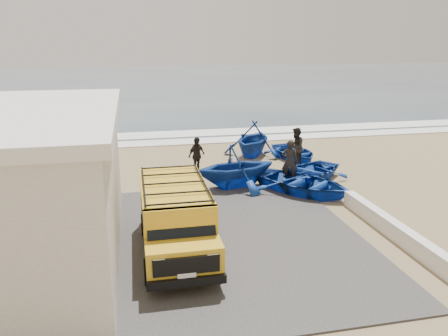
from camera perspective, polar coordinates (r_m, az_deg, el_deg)
ground at (r=15.82m, az=-0.49°, el=-6.12°), size 160.00×160.00×0.00m
slab at (r=13.75m, az=-7.09°, el=-9.74°), size 12.00×10.00×0.05m
ocean at (r=70.66m, az=-9.83°, el=11.09°), size 180.00×88.00×0.01m
surf_line at (r=27.17m, az=-5.59°, el=3.41°), size 180.00×1.60×0.06m
surf_wash at (r=29.60m, az=-6.16°, el=4.43°), size 180.00×2.20×0.04m
parapet at (r=14.98m, az=21.25°, el=-7.48°), size 0.35×6.00×0.55m
van at (r=12.84m, az=-6.35°, el=-6.25°), size 2.01×4.90×2.09m
boat_near_left at (r=18.18m, az=10.26°, el=-1.93°), size 4.90×5.12×0.86m
boat_near_right at (r=19.83m, az=10.80°, el=-0.55°), size 4.65×4.39×0.78m
boat_mid_left at (r=18.45m, az=1.56°, el=0.20°), size 4.06×3.68×1.85m
boat_mid_right at (r=23.45m, az=9.13°, el=2.05°), size 2.99×3.81×0.72m
boat_far_left at (r=23.72m, az=3.78°, el=3.85°), size 4.54×4.70×1.90m
fisherman_front at (r=19.18m, az=8.58°, el=0.79°), size 0.84×0.72×1.95m
fisherman_middle at (r=21.95m, az=9.35°, el=2.71°), size 1.09×1.18×1.94m
fisherman_back at (r=20.50m, az=-3.59°, el=1.65°), size 1.07×0.96×1.75m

